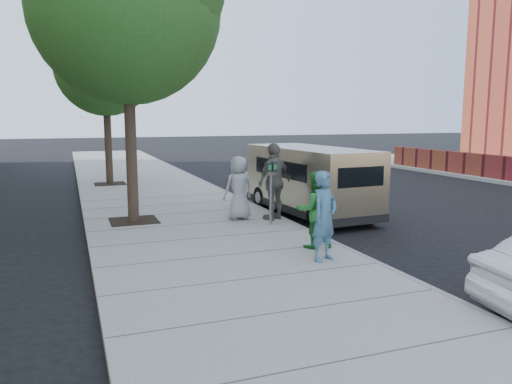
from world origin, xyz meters
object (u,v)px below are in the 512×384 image
tree_far (106,62)px  person_officer (325,216)px  parking_meter (271,180)px  person_gray_shirt (239,188)px  van (308,179)px  person_striped_polo (275,181)px  tree_near (128,2)px  person_green_shirt (314,210)px

tree_far → person_officer: bearing=-77.2°
parking_meter → person_gray_shirt: person_gray_shirt is taller
van → person_striped_polo: size_ratio=2.69×
van → person_gray_shirt: size_ratio=3.24×
van → person_officer: size_ratio=3.20×
parking_meter → person_gray_shirt: bearing=97.8°
tree_near → person_striped_polo: bearing=-17.7°
tree_far → person_gray_shirt: size_ratio=3.94×
tree_far → parking_meter: (3.08, -9.26, -3.61)m
van → tree_far: bearing=117.7°
parking_meter → person_green_shirt: bearing=-112.0°
van → person_officer: (-2.01, -4.71, -0.04)m
tree_far → tree_near: bearing=-90.0°
person_striped_polo → person_gray_shirt: bearing=-48.3°
person_officer → person_gray_shirt: person_officer is taller
parking_meter → van: size_ratio=0.29×
person_gray_shirt → person_striped_polo: (0.86, -0.34, 0.17)m
parking_meter → person_green_shirt: person_green_shirt is taller
tree_far → van: size_ratio=1.21×
tree_near → person_officer: tree_near is taller
person_green_shirt → person_officer: bearing=83.2°
tree_far → person_officer: size_ratio=3.89×
person_officer → person_green_shirt: person_officer is taller
parking_meter → van: van is taller
tree_far → person_gray_shirt: 9.57m
tree_far → person_officer: (2.84, -12.47, -3.90)m
tree_near → van: 6.63m
person_officer → person_gray_shirt: 4.13m
person_green_shirt → person_striped_polo: bearing=-87.7°
person_officer → tree_far: bearing=77.0°
parking_meter → person_gray_shirt: 1.09m
tree_far → person_officer: 13.37m
person_gray_shirt → parking_meter: bearing=110.2°
tree_near → parking_meter: tree_near is taller
parking_meter → van: (1.77, 1.50, -0.25)m
tree_near → person_officer: size_ratio=4.51×
tree_near → person_green_shirt: size_ratio=4.82×
person_striped_polo → person_officer: bearing=54.6°
tree_near → person_green_shirt: (3.09, -3.98, -4.62)m
van → person_officer: van is taller
parking_meter → person_officer: (-0.24, -3.21, -0.29)m
van → person_green_shirt: (-1.76, -3.83, -0.10)m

